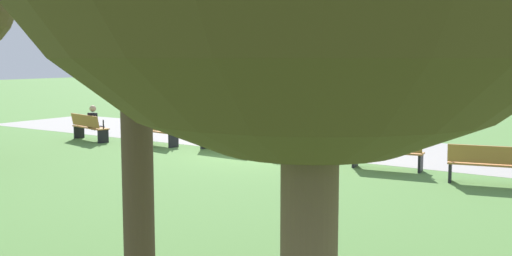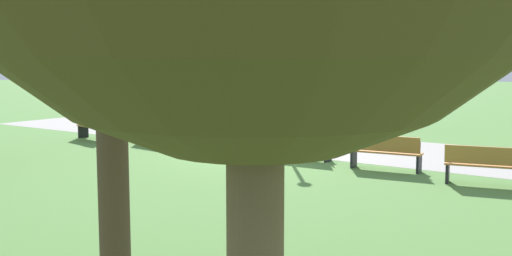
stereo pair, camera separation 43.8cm
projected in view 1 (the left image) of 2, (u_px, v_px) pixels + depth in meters
The scene contains 11 objects.
ground_plane at pixel (262, 154), 17.58m from camera, with size 120.00×120.00×0.00m, color #54843D.
path_paving at pixel (308, 143), 19.83m from camera, with size 27.59×4.91×0.01m, color #A39E99.
bench_0 at pixel (89, 127), 20.43m from camera, with size 1.83×0.85×0.89m.
bench_1 at pixel (155, 130), 19.40m from camera, with size 1.82×0.71×0.89m.
bench_2 at pixel (224, 135), 18.17m from camera, with size 1.79×0.55×0.89m.
bench_3 at pixel (300, 142), 16.73m from camera, with size 1.79×0.55×0.89m.
bench_4 at pixel (387, 151), 15.11m from camera, with size 1.82×0.71×0.89m.
bench_5 at pixel (490, 164), 13.32m from camera, with size 1.83×0.85×0.89m.
person_seated at pixel (95, 122), 20.37m from camera, with size 0.41×0.57×1.20m.
lamp_post at pixel (283, 53), 18.19m from camera, with size 0.32×0.32×4.20m.
kiosk at pixel (324, 90), 25.00m from camera, with size 3.84×3.62×2.80m.
Camera 1 is at (9.48, -14.57, 2.78)m, focal length 42.76 mm.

